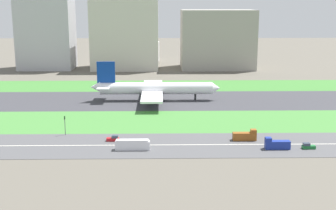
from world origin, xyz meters
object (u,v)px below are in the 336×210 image
Objects in this scene: car_1 at (113,139)px; traffic_light at (65,124)px; office_tower at (217,39)px; bus_0 at (133,145)px; fuel_tank_west at (146,51)px; airliner at (153,88)px; car_3 at (308,146)px; truck_1 at (245,136)px; hangar_building at (125,35)px; truck_0 at (277,144)px; terminal_building at (46,35)px.

traffic_light is at bearing 156.87° from car_1.
bus_0 is at bearing -105.17° from office_tower.
fuel_tank_west is at bearing 88.75° from car_1.
airliner is at bearing -112.04° from office_tower.
car_3 and car_1 have the same top height.
car_3 is 22.01m from truck_1.
hangar_building reaches higher than fuel_tank_west.
truck_0 is 0.17× the size of hangar_building.
airliner is 68.06m from traffic_light.
car_1 is at bearing -69.96° from terminal_building.
airliner is 1.22× the size of office_tower.
terminal_building is (-73.85, 192.00, 23.18)m from bus_0.
car_3 is at bearing -75.34° from fuel_tank_west.
terminal_building reaches higher than hangar_building.
terminal_building is at bearing 122.00° from truck_1.
bus_0 is 199.89m from office_tower.
truck_0 is 0.17× the size of terminal_building.
airliner reaches higher than car_3.
car_3 is 0.19× the size of fuel_tank_west.
hangar_building reaches higher than traffic_light.
car_1 is 20.63m from traffic_light.
terminal_building is 86.04m from fuel_tank_west.
bus_0 is 0.50× the size of fuel_tank_west.
traffic_light reaches higher than truck_1.
office_tower is (125.91, 0.00, -3.58)m from terminal_building.
bus_0 is 31.86m from traffic_light.
truck_0 is (42.83, -78.00, -4.56)m from airliner.
airliner is 5.60× the size of bus_0.
bus_0 is 237.09m from fuel_tank_west.
fuel_tank_west is at bearing -89.39° from bus_0.
traffic_light is (-18.71, 7.99, 3.37)m from car_1.
airliner is at bearing 116.56° from truck_1.
bus_0 is at bearing -94.32° from airliner.
terminal_building is at bearing 124.97° from airliner.
fuel_tank_west is (13.40, 45.00, -16.96)m from hangar_building.
office_tower is 72.00m from fuel_tank_west.
terminal_building reaches higher than bus_0.
airliner is 14.77× the size of car_1.
truck_1 is (-8.84, 10.00, 0.00)m from truck_0.
traffic_light is 0.31× the size of fuel_tank_west.
terminal_building is at bearing 180.00° from office_tower.
fuel_tank_west is at bearing -75.34° from car_3.
truck_1 is at bearing -48.52° from truck_0.
truck_1 is 0.36× the size of fuel_tank_west.
bus_0 is (-48.72, 0.00, 0.15)m from truck_0.
fuel_tank_west is (71.33, 45.00, -17.03)m from terminal_building.
hangar_building is at bearing -71.39° from truck_0.
airliner reaches higher than truck_1.
truck_0 reaches higher than car_1.
truck_1 is 231.01m from fuel_tank_west.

